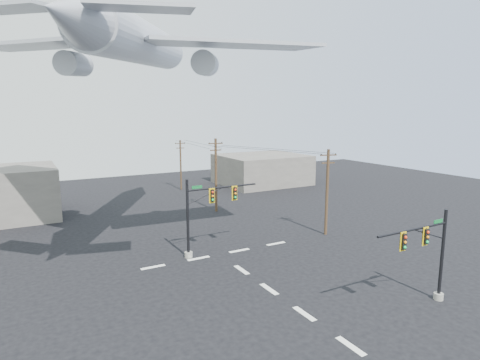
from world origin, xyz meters
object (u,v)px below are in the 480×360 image
signal_mast_far (204,214)px  airliner (140,43)px  utility_pole_b (216,174)px  utility_pole_c (181,164)px  utility_pole_a (327,191)px  signal_mast_near (430,255)px

signal_mast_far → airliner: (-3.92, 3.81, 14.39)m
utility_pole_b → airliner: (-11.59, -9.68, 13.30)m
utility_pole_b → utility_pole_c: bearing=90.0°
signal_mast_far → utility_pole_b: size_ratio=0.77×
utility_pole_a → utility_pole_b: utility_pole_b is taller
utility_pole_a → airliner: airliner is taller
utility_pole_a → utility_pole_b: 15.21m
utility_pole_c → airliner: bearing=-106.6°
airliner → utility_pole_b: bearing=-19.5°
signal_mast_far → utility_pole_b: (7.68, 13.49, 1.10)m
utility_pole_a → airliner: (-17.19, 4.46, 13.52)m
utility_pole_c → airliner: 31.56m
signal_mast_far → airliner: bearing=135.8°
signal_mast_near → signal_mast_far: bearing=119.9°
signal_mast_near → utility_pole_c: (0.03, 44.53, 0.80)m
utility_pole_b → signal_mast_far: bearing=-115.1°
utility_pole_a → utility_pole_c: bearing=114.1°
signal_mast_near → utility_pole_c: utility_pole_c is taller
signal_mast_near → airliner: bearing=123.6°
signal_mast_near → utility_pole_a: utility_pole_a is taller
signal_mast_far → utility_pole_c: bearing=72.9°
utility_pole_c → airliner: (-12.84, -25.24, 13.93)m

